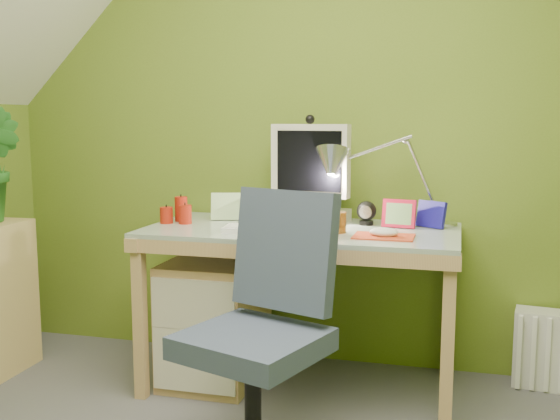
% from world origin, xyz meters
% --- Properties ---
extents(wall_back, '(3.20, 0.01, 2.40)m').
position_xyz_m(wall_back, '(0.00, 1.60, 1.20)').
color(wall_back, olive).
rests_on(wall_back, floor).
extents(desk, '(1.39, 0.71, 0.74)m').
position_xyz_m(desk, '(0.04, 1.23, 0.37)').
color(desk, tan).
rests_on(desk, floor).
extents(monitor, '(0.39, 0.27, 0.49)m').
position_xyz_m(monitor, '(0.04, 1.41, 0.99)').
color(monitor, silver).
rests_on(monitor, desk).
extents(speaker_left, '(0.11, 0.11, 0.12)m').
position_xyz_m(speaker_left, '(-0.23, 1.39, 0.80)').
color(speaker_left, black).
rests_on(speaker_left, desk).
extents(speaker_right, '(0.11, 0.11, 0.11)m').
position_xyz_m(speaker_right, '(0.31, 1.39, 0.79)').
color(speaker_right, black).
rests_on(speaker_right, desk).
extents(keyboard, '(0.46, 0.18, 0.02)m').
position_xyz_m(keyboard, '(-0.04, 1.09, 0.75)').
color(keyboard, white).
rests_on(keyboard, desk).
extents(mousepad, '(0.25, 0.18, 0.01)m').
position_xyz_m(mousepad, '(0.42, 1.09, 0.74)').
color(mousepad, '#BC3B1D').
rests_on(mousepad, desk).
extents(mouse, '(0.13, 0.10, 0.04)m').
position_xyz_m(mouse, '(0.42, 1.09, 0.76)').
color(mouse, silver).
rests_on(mouse, mousepad).
extents(amber_tumbler, '(0.07, 0.07, 0.09)m').
position_xyz_m(amber_tumbler, '(0.22, 1.15, 0.78)').
color(amber_tumbler, brown).
rests_on(amber_tumbler, desk).
extents(candle_cluster, '(0.17, 0.16, 0.12)m').
position_xyz_m(candle_cluster, '(-0.56, 1.24, 0.80)').
color(candle_cluster, '#AA1F0E').
rests_on(candle_cluster, desk).
extents(photo_frame_red, '(0.15, 0.04, 0.13)m').
position_xyz_m(photo_frame_red, '(0.46, 1.35, 0.80)').
color(photo_frame_red, red).
rests_on(photo_frame_red, desk).
extents(photo_frame_blue, '(0.13, 0.09, 0.12)m').
position_xyz_m(photo_frame_blue, '(0.60, 1.39, 0.80)').
color(photo_frame_blue, '#1A1697').
rests_on(photo_frame_blue, desk).
extents(photo_frame_green, '(0.15, 0.06, 0.13)m').
position_xyz_m(photo_frame_green, '(-0.36, 1.37, 0.80)').
color(photo_frame_green, '#AAD290').
rests_on(photo_frame_green, desk).
extents(desk_lamp, '(0.59, 0.36, 0.59)m').
position_xyz_m(desk_lamp, '(0.49, 1.41, 1.04)').
color(desk_lamp, silver).
rests_on(desk_lamp, desk).
extents(task_chair, '(0.65, 0.65, 0.91)m').
position_xyz_m(task_chair, '(0.03, 0.51, 0.46)').
color(task_chair, '#39445D').
rests_on(task_chair, floor).
extents(radiator, '(0.37, 0.19, 0.36)m').
position_xyz_m(radiator, '(1.16, 1.50, 0.18)').
color(radiator, silver).
rests_on(radiator, floor).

